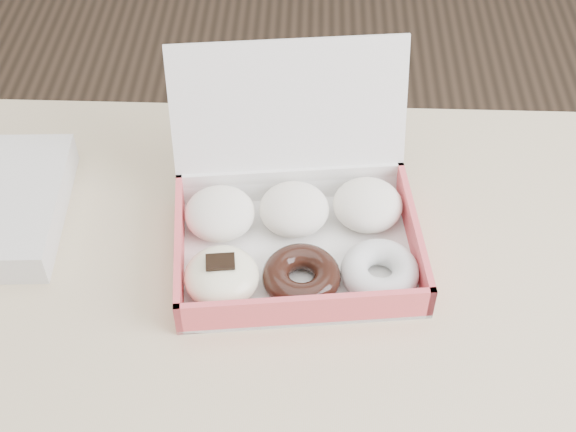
{
  "coord_description": "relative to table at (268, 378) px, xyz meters",
  "views": [
    {
      "loc": [
        0.04,
        -0.5,
        1.47
      ],
      "look_at": [
        0.02,
        0.14,
        0.79
      ],
      "focal_mm": 50.0,
      "sensor_mm": 36.0,
      "label": 1
    }
  ],
  "objects": [
    {
      "name": "table",
      "position": [
        0.0,
        0.0,
        0.0
      ],
      "size": [
        1.2,
        0.8,
        0.75
      ],
      "color": "tan",
      "rests_on": "ground"
    },
    {
      "name": "donut_box",
      "position": [
        0.03,
        0.14,
        0.11
      ],
      "size": [
        0.31,
        0.28,
        0.2
      ],
      "rotation": [
        0.0,
        0.0,
        0.11
      ],
      "color": "white",
      "rests_on": "table"
    }
  ]
}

